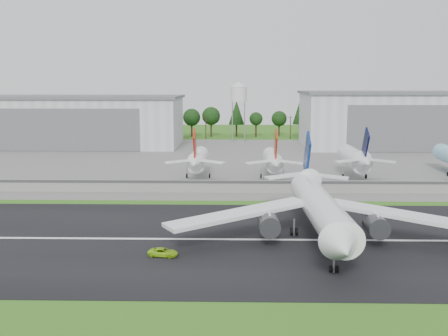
{
  "coord_description": "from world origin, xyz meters",
  "views": [
    {
      "loc": [
        -5.6,
        -91.33,
        29.01
      ],
      "look_at": [
        -8.71,
        40.0,
        9.0
      ],
      "focal_mm": 45.0,
      "sensor_mm": 36.0,
      "label": 1
    }
  ],
  "objects_px": {
    "parked_jet_red_b": "(273,160)",
    "parked_jet_navy": "(356,159)",
    "main_airliner": "(320,215)",
    "ground_vehicle": "(163,252)",
    "parked_jet_red_a": "(198,160)"
  },
  "relations": [
    {
      "from": "parked_jet_red_b",
      "to": "parked_jet_navy",
      "type": "distance_m",
      "value": 24.98
    },
    {
      "from": "main_airliner",
      "to": "parked_jet_navy",
      "type": "bearing_deg",
      "value": -108.28
    },
    {
      "from": "ground_vehicle",
      "to": "parked_jet_red_b",
      "type": "height_order",
      "value": "parked_jet_red_b"
    },
    {
      "from": "parked_jet_red_a",
      "to": "parked_jet_red_b",
      "type": "relative_size",
      "value": 1.0
    },
    {
      "from": "main_airliner",
      "to": "parked_jet_red_b",
      "type": "height_order",
      "value": "main_airliner"
    },
    {
      "from": "parked_jet_red_b",
      "to": "ground_vehicle",
      "type": "bearing_deg",
      "value": -106.76
    },
    {
      "from": "main_airliner",
      "to": "parked_jet_navy",
      "type": "height_order",
      "value": "main_airliner"
    },
    {
      "from": "main_airliner",
      "to": "parked_jet_red_a",
      "type": "distance_m",
      "value": 72.32
    },
    {
      "from": "main_airliner",
      "to": "parked_jet_red_a",
      "type": "bearing_deg",
      "value": -69.17
    },
    {
      "from": "main_airliner",
      "to": "ground_vehicle",
      "type": "relative_size",
      "value": 11.76
    },
    {
      "from": "main_airliner",
      "to": "parked_jet_navy",
      "type": "xyz_separation_m",
      "value": [
        20.42,
        67.02,
        1.43
      ]
    },
    {
      "from": "main_airliner",
      "to": "parked_jet_red_a",
      "type": "height_order",
      "value": "main_airliner"
    },
    {
      "from": "parked_jet_red_a",
      "to": "parked_jet_navy",
      "type": "height_order",
      "value": "parked_jet_navy"
    },
    {
      "from": "ground_vehicle",
      "to": "main_airliner",
      "type": "bearing_deg",
      "value": -60.87
    },
    {
      "from": "ground_vehicle",
      "to": "parked_jet_navy",
      "type": "relative_size",
      "value": 0.16
    }
  ]
}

